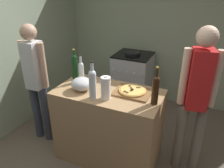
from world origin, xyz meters
name	(u,v)px	position (x,y,z in m)	size (l,w,h in m)	color
ground_plane	(133,134)	(0.00, 1.23, -0.01)	(3.96, 3.05, 0.02)	#6B5B4C
kitchen_wall_rear	(161,29)	(0.00, 2.50, 1.30)	(3.96, 0.10, 2.60)	#99A889
kitchen_wall_left	(30,35)	(-1.73, 1.23, 1.30)	(0.10, 3.05, 2.60)	#99A889
counter	(109,125)	(-0.14, 0.67, 0.46)	(1.20, 0.65, 0.93)	tan
cutting_board	(133,92)	(0.12, 0.75, 0.94)	(0.40, 0.32, 0.02)	olive
pizza	(133,90)	(0.12, 0.75, 0.96)	(0.30, 0.30, 0.03)	tan
mixing_bowl	(82,84)	(-0.43, 0.59, 1.00)	(0.24, 0.24, 0.15)	#B2B2B7
paper_towel_roll	(106,88)	(-0.10, 0.52, 1.05)	(0.10, 0.10, 0.25)	white
wine_bottle_dark	(81,70)	(-0.56, 0.80, 1.07)	(0.07, 0.07, 0.34)	silver
wine_bottle_clear	(93,83)	(-0.22, 0.47, 1.11)	(0.08, 0.08, 0.41)	silver
wine_bottle_amber	(155,89)	(0.39, 0.62, 1.09)	(0.07, 0.07, 0.40)	#331E0F
wine_bottle_green	(75,66)	(-0.68, 0.83, 1.10)	(0.08, 0.08, 0.38)	#143819
stove	(132,79)	(-0.34, 2.10, 0.46)	(0.61, 0.63, 0.96)	#B7B7BC
person_in_stripes	(36,79)	(-1.14, 0.63, 0.92)	(0.37, 0.21, 1.61)	#383D4C
person_in_red	(196,96)	(0.77, 0.88, 0.97)	(0.37, 0.24, 1.69)	slate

